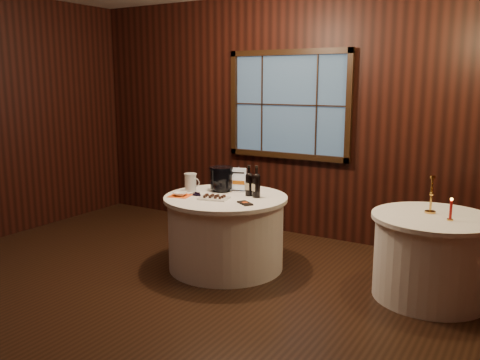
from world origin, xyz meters
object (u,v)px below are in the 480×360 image
Objects in this scene: port_bottle_right at (256,184)px; red_candle at (451,211)px; glass_pitcher at (191,182)px; main_table at (226,232)px; port_bottle_left at (249,183)px; ice_bucket at (221,178)px; side_table at (431,257)px; sign_stand at (238,183)px; grape_bunch at (197,194)px; chocolate_box at (245,203)px; cracker_bowl at (180,194)px; chocolate_plate at (214,197)px; brass_candlestick at (431,200)px.

port_bottle_right reaches higher than red_candle.
main_table is at bearing -7.88° from glass_pitcher.
port_bottle_left is 1.21× the size of ice_bucket.
sign_stand is (-2.00, -0.05, 0.47)m from side_table.
glass_pitcher is (-0.65, -0.13, -0.04)m from port_bottle_left.
port_bottle_right is 0.63m from grape_bunch.
port_bottle_right is at bearing -41.83° from sign_stand.
side_table is at bearing 0.17° from glass_pitcher.
cracker_bowl is (-0.75, -0.05, 0.01)m from chocolate_box.
chocolate_plate is 1.69× the size of glass_pitcher.
cracker_bowl is (-0.41, -0.23, 0.40)m from main_table.
cracker_bowl is (-0.14, -0.10, 0.00)m from grape_bunch.
side_table is 2.05m from sign_stand.
brass_candlestick is (2.40, 0.37, 0.03)m from glass_pitcher.
ice_bucket is at bearing -178.60° from sign_stand.
grape_bunch is (-0.56, -0.26, -0.12)m from port_bottle_right.
cracker_bowl is at bearing -85.92° from glass_pitcher.
red_candle is at bearing 8.15° from grape_bunch.
main_table is 2.20m from red_candle.
port_bottle_left is at bearing -46.41° from sign_stand.
brass_candlestick reaches higher than main_table.
port_bottle_right is 0.80m from cracker_bowl.
red_candle is at bearing 9.93° from chocolate_plate.
sign_stand is at bearing 85.38° from chocolate_plate.
port_bottle_right is at bearing 21.49° from main_table.
red_candle is (2.41, 0.35, 0.06)m from grape_bunch.
port_bottle_left is 1.61× the size of red_candle.
ice_bucket is 0.41m from chocolate_plate.
brass_candlestick is at bearing 15.70° from chocolate_plate.
main_table is at bearing -168.88° from brass_candlestick.
port_bottle_right reaches higher than sign_stand.
glass_pitcher is at bearing -170.39° from sign_stand.
ice_bucket is at bearing -179.49° from red_candle.
main_table is 3.71× the size of brass_candlestick.
main_table is 6.59× the size of glass_pitcher.
chocolate_box is at bearing -57.11° from port_bottle_right.
chocolate_plate is 0.24m from grape_bunch.
brass_candlestick reaches higher than cracker_bowl.
chocolate_box is 0.61m from grape_bunch.
ice_bucket is (-0.37, 0.04, 0.00)m from port_bottle_left.
chocolate_box is (0.15, -0.33, -0.13)m from port_bottle_left.
ice_bucket is (-0.47, 0.07, -0.00)m from port_bottle_right.
side_table is 7.22× the size of cracker_bowl.
brass_candlestick is at bearing 52.65° from chocolate_box.
sign_stand is 0.79× the size of brass_candlestick.
port_bottle_right is 1.69× the size of glass_pitcher.
grape_bunch is at bearing -171.85° from red_candle.
sign_stand reaches higher than main_table.
chocolate_plate is at bearing -164.30° from brass_candlestick.
grape_bunch is at bearing -166.77° from brass_candlestick.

